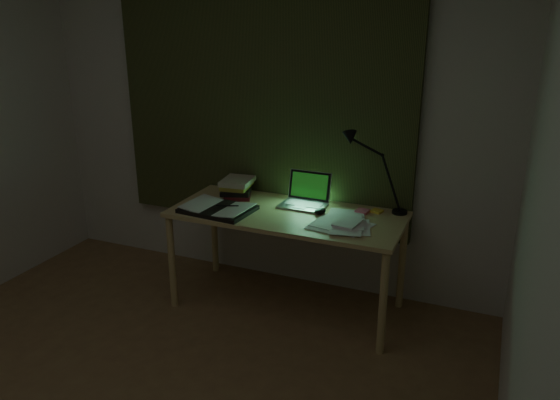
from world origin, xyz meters
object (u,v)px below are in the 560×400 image
Objects in this scene: laptop at (303,191)px; desk_lamp at (403,174)px; desk at (287,260)px; book_stack at (237,187)px; loose_papers at (341,222)px; open_textbook at (218,208)px.

desk_lamp is at bearing 12.04° from laptop.
book_stack is (-0.45, 0.17, 0.41)m from desk.
desk is 4.49× the size of laptop.
book_stack is 0.87m from loose_papers.
desk_lamp is (0.69, 0.27, 0.62)m from desk.
desk_lamp is (0.63, 0.12, 0.16)m from laptop.
laptop is 1.41× the size of book_stack.
desk is at bearing -110.55° from laptop.
open_textbook is 0.33m from book_stack.
open_textbook is (-0.43, -0.15, 0.37)m from desk.
open_textbook is (-0.49, -0.30, -0.09)m from laptop.
desk is 6.33× the size of book_stack.
loose_papers is at bearing 12.28° from open_textbook.
laptop reaches higher than book_stack.
book_stack is 1.16m from desk_lamp.
book_stack is at bearing 98.61° from open_textbook.
desk_lamp is at bearing 46.00° from loose_papers.
laptop reaches higher than open_textbook.
open_textbook is at bearing -158.68° from desk_lamp.
loose_papers is at bearing -29.05° from laptop.
book_stack reaches higher than loose_papers.
desk_lamp is (1.14, 0.09, 0.20)m from book_stack.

